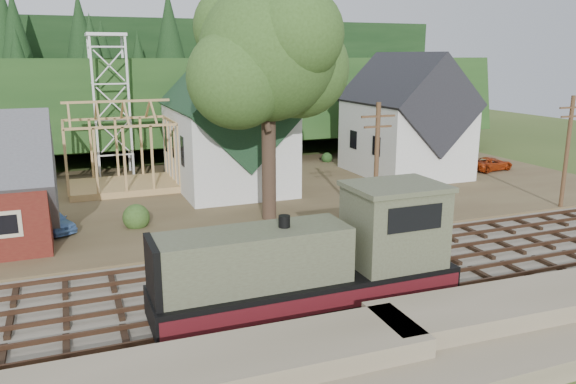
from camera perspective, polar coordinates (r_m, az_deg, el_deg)
name	(u,v)px	position (r m, az deg, el deg)	size (l,w,h in m)	color
ground	(301,284)	(27.17, 1.35, -9.30)	(140.00, 140.00, 0.00)	#384C1E
embankment	(399,375)	(20.48, 11.17, -17.81)	(64.00, 5.00, 1.60)	#7F7259
railroad_bed	(301,282)	(27.14, 1.35, -9.14)	(64.00, 11.00, 0.16)	#726B5B
village_flat	(209,196)	(43.43, -7.99, -0.36)	(64.00, 26.00, 0.30)	brown
hillside	(159,150)	(66.58, -12.99, 4.20)	(70.00, 28.00, 8.00)	#1E3F19
ridge	(140,132)	(82.27, -14.76, 5.87)	(80.00, 20.00, 12.00)	black
church	(227,126)	(44.61, -6.22, 6.64)	(8.40, 15.17, 13.00)	silver
farmhouse	(405,123)	(50.70, 11.82, 6.92)	(8.40, 10.80, 10.60)	silver
timber_frame	(120,152)	(45.74, -16.67, 3.90)	(8.20, 6.20, 6.99)	tan
lattice_tower	(108,62)	(51.13, -17.86, 12.43)	(3.20, 3.20, 12.12)	silver
big_tree	(270,62)	(35.18, -1.83, 13.06)	(10.90, 8.40, 14.70)	#38281E
telegraph_pole_near	(376,167)	(33.45, 8.96, 2.57)	(2.20, 0.28, 8.00)	#4C331E
telegraph_pole_far	(567,151)	(43.00, 26.49, 3.76)	(2.20, 0.28, 8.00)	#4C331E
locomotive	(319,262)	(23.61, 3.20, -7.09)	(12.85, 3.21, 5.12)	black
car_blue	(50,221)	(36.56, -22.98, -2.70)	(1.58, 3.93, 1.34)	#5F8CCB
car_red	(491,164)	(54.94, 19.92, 2.72)	(2.01, 4.36, 1.21)	#A9320D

